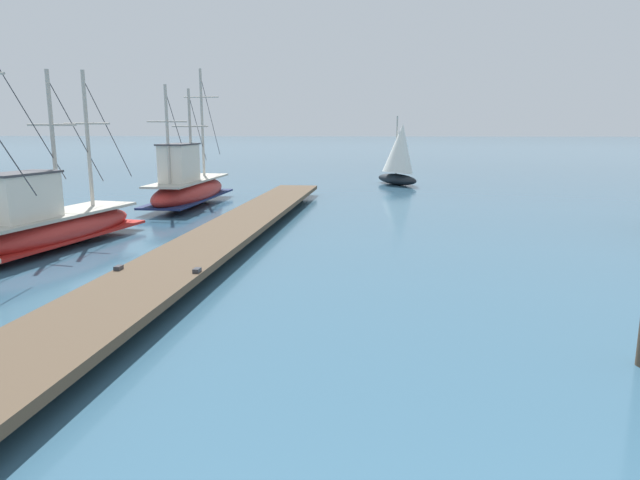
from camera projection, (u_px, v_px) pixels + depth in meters
The scene contains 4 objects.
floating_dock at pixel (228, 231), 15.71m from camera, with size 3.01×24.22×0.53m.
fishing_boat_0 at pixel (48, 224), 15.17m from camera, with size 2.87×7.04×5.82m.
fishing_boat_2 at pixel (188, 187), 23.35m from camera, with size 2.07×7.83×5.68m.
distant_sailboat at pixel (399, 155), 31.68m from camera, with size 2.79×3.50×3.81m.
Camera 1 is at (-1.33, -1.46, 3.21)m, focal length 31.85 mm.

